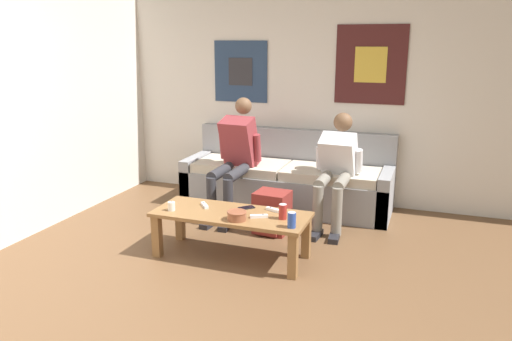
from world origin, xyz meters
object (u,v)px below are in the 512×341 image
at_px(ceramic_bowl, 237,215).
at_px(game_controller_far_center, 205,205).
at_px(game_controller_near_right, 273,210).
at_px(person_seated_adult, 235,154).
at_px(game_controller_near_left, 259,216).
at_px(person_seated_teen, 336,166).
at_px(couch, 287,182).
at_px(pillar_candle, 171,206).
at_px(cell_phone, 246,208).
at_px(drink_can_blue, 292,220).
at_px(coffee_table, 231,220).
at_px(backpack, 272,213).
at_px(drink_can_red, 283,212).

bearing_deg(ceramic_bowl, game_controller_far_center, 151.23).
distance_m(ceramic_bowl, game_controller_near_right, 0.37).
bearing_deg(person_seated_adult, game_controller_near_left, -59.31).
height_order(person_seated_adult, person_seated_teen, person_seated_adult).
relative_size(couch, pillar_candle, 25.81).
xyz_separation_m(pillar_candle, cell_phone, (0.57, 0.27, -0.03)).
distance_m(person_seated_adult, pillar_candle, 1.22).
height_order(couch, game_controller_near_left, couch).
bearing_deg(game_controller_far_center, drink_can_blue, -14.74).
relative_size(game_controller_near_left, game_controller_near_right, 0.98).
xyz_separation_m(coffee_table, cell_phone, (0.08, 0.15, 0.07)).
bearing_deg(pillar_candle, person_seated_adult, 85.57).
xyz_separation_m(backpack, pillar_candle, (-0.64, -0.77, 0.24)).
bearing_deg(pillar_candle, cell_phone, 25.26).
bearing_deg(person_seated_teen, game_controller_far_center, -132.17).
relative_size(couch, game_controller_near_right, 15.43).
distance_m(pillar_candle, game_controller_near_right, 0.86).
bearing_deg(person_seated_teen, couch, 149.00).
relative_size(person_seated_teen, drink_can_blue, 8.76).
height_order(coffee_table, drink_can_red, drink_can_red).
bearing_deg(game_controller_far_center, pillar_candle, -138.84).
bearing_deg(couch, person_seated_adult, -139.77).
relative_size(person_seated_teen, game_controller_near_left, 7.55).
bearing_deg(backpack, game_controller_near_left, -80.49).
relative_size(coffee_table, backpack, 3.25).
bearing_deg(pillar_candle, ceramic_bowl, -2.18).
bearing_deg(pillar_candle, couch, 70.88).
relative_size(drink_can_blue, cell_phone, 0.86).
bearing_deg(couch, ceramic_bowl, -88.07).
bearing_deg(person_seated_teen, cell_phone, -121.32).
bearing_deg(coffee_table, drink_can_red, 0.56).
bearing_deg(pillar_candle, drink_can_red, 7.68).
height_order(backpack, cell_phone, cell_phone).
distance_m(pillar_candle, drink_can_blue, 1.06).
xyz_separation_m(backpack, game_controller_near_left, (0.11, -0.68, 0.22)).
xyz_separation_m(pillar_candle, game_controller_far_center, (0.22, 0.19, -0.03)).
height_order(person_seated_adult, cell_phone, person_seated_adult).
xyz_separation_m(pillar_candle, drink_can_blue, (1.06, -0.03, 0.02)).
relative_size(drink_can_red, cell_phone, 0.86).
xyz_separation_m(person_seated_teen, game_controller_near_left, (-0.40, -1.14, -0.19)).
relative_size(pillar_candle, drink_can_red, 0.71).
relative_size(game_controller_far_center, cell_phone, 0.92).
bearing_deg(cell_phone, couch, 91.01).
relative_size(person_seated_adult, cell_phone, 8.37).
height_order(person_seated_adult, game_controller_far_center, person_seated_adult).
height_order(couch, backpack, couch).
relative_size(ceramic_bowl, game_controller_near_left, 1.11).
height_order(coffee_table, ceramic_bowl, ceramic_bowl).
relative_size(drink_can_red, game_controller_near_left, 0.86).
bearing_deg(game_controller_near_right, couch, 101.38).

